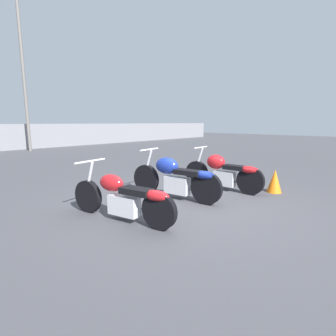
% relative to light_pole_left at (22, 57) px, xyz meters
% --- Properties ---
extents(ground_plane, '(60.00, 60.00, 0.00)m').
position_rel_light_pole_left_xyz_m(ground_plane, '(-1.61, -12.44, -4.96)').
color(ground_plane, '#424247').
extents(light_pole_left, '(0.70, 0.35, 8.52)m').
position_rel_light_pole_left_xyz_m(light_pole_left, '(0.00, 0.00, 0.00)').
color(light_pole_left, slate).
rests_on(light_pole_left, ground_plane).
extents(motorcycle_slot_0, '(0.73, 2.06, 0.94)m').
position_rel_light_pole_left_xyz_m(motorcycle_slot_0, '(-3.03, -12.21, -4.57)').
color(motorcycle_slot_0, black).
rests_on(motorcycle_slot_0, ground_plane).
extents(motorcycle_slot_1, '(0.63, 2.13, 1.01)m').
position_rel_light_pole_left_xyz_m(motorcycle_slot_1, '(-1.51, -12.00, -4.51)').
color(motorcycle_slot_1, black).
rests_on(motorcycle_slot_1, ground_plane).
extents(motorcycle_slot_2, '(0.55, 2.02, 0.99)m').
position_rel_light_pole_left_xyz_m(motorcycle_slot_2, '(-0.21, -12.36, -4.53)').
color(motorcycle_slot_2, black).
rests_on(motorcycle_slot_2, ground_plane).
extents(traffic_cone_near, '(0.33, 0.33, 0.53)m').
position_rel_light_pole_left_xyz_m(traffic_cone_near, '(0.40, -13.35, -4.69)').
color(traffic_cone_near, orange).
rests_on(traffic_cone_near, ground_plane).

